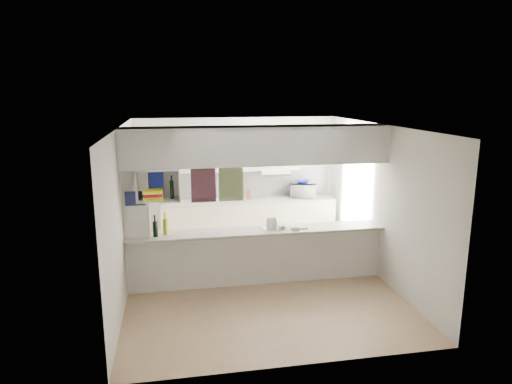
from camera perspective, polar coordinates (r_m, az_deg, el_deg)
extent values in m
plane|color=#A07B5D|center=(7.77, 0.21, -11.24)|extent=(4.80, 4.80, 0.00)
plane|color=white|center=(7.13, 0.23, 8.24)|extent=(4.80, 4.80, 0.00)
plane|color=silver|center=(9.66, -2.40, 1.58)|extent=(4.20, 0.00, 4.20)
plane|color=silver|center=(7.27, -16.29, -2.60)|extent=(0.00, 4.80, 4.80)
plane|color=silver|center=(7.99, 15.19, -1.18)|extent=(0.00, 4.80, 4.80)
cube|color=silver|center=(7.61, 0.21, -8.21)|extent=(4.20, 0.15, 0.88)
cube|color=#A9A295|center=(7.46, 0.22, -4.90)|extent=(4.20, 0.50, 0.04)
cube|color=white|center=(7.16, 0.23, 5.84)|extent=(4.20, 0.50, 0.60)
cube|color=silver|center=(7.25, -14.72, -2.54)|extent=(0.40, 0.18, 2.60)
cube|color=#191E4C|center=(7.10, -14.88, -0.79)|extent=(0.30, 0.01, 0.22)
cube|color=white|center=(7.16, -14.78, -2.58)|extent=(0.30, 0.01, 0.24)
cube|color=black|center=(7.37, -6.61, 1.07)|extent=(0.40, 0.02, 0.62)
cube|color=#155662|center=(7.41, -3.13, 1.20)|extent=(0.40, 0.02, 0.62)
cube|color=white|center=(7.08, -12.05, -0.98)|extent=(0.65, 0.35, 0.02)
cube|color=white|center=(6.99, -12.23, 2.80)|extent=(0.65, 0.35, 0.02)
cube|color=white|center=(7.19, -12.10, 1.15)|extent=(0.65, 0.02, 0.50)
cube|color=white|center=(7.05, -14.67, 0.80)|extent=(0.02, 0.35, 0.50)
cube|color=white|center=(7.03, -9.59, 1.00)|extent=(0.02, 0.35, 0.50)
cube|color=#F3F41B|center=(7.08, -12.71, -0.71)|extent=(0.30, 0.24, 0.05)
cube|color=#B01725|center=(7.07, -12.73, -0.32)|extent=(0.28, 0.22, 0.05)
cube|color=#F3F41B|center=(7.06, -12.75, 0.08)|extent=(0.30, 0.24, 0.05)
cube|color=navy|center=(7.16, -12.51, 1.08)|extent=(0.26, 0.02, 0.34)
cylinder|color=black|center=(7.05, -10.48, 0.29)|extent=(0.06, 0.06, 0.28)
cube|color=beige|center=(9.60, -0.92, -3.70)|extent=(3.60, 0.60, 0.90)
cube|color=#A9A295|center=(9.48, -0.93, -1.06)|extent=(3.60, 0.63, 0.03)
cube|color=silver|center=(9.69, -1.22, 1.14)|extent=(3.60, 0.03, 0.60)
cube|color=beige|center=(9.40, -2.29, 4.86)|extent=(2.62, 0.34, 0.72)
cube|color=white|center=(9.53, 2.27, 2.53)|extent=(0.60, 0.46, 0.12)
cube|color=silver|center=(9.31, 2.57, 2.07)|extent=(0.60, 0.02, 0.05)
imported|color=white|center=(9.74, 5.94, 0.22)|extent=(0.62, 0.51, 0.30)
imported|color=navy|center=(9.70, 5.88, 1.25)|extent=(0.26, 0.26, 0.06)
cube|color=silver|center=(7.54, 2.26, -4.50)|extent=(0.41, 0.33, 0.01)
cylinder|color=white|center=(7.48, 1.62, -3.85)|extent=(0.04, 0.18, 0.18)
cylinder|color=white|center=(7.50, 2.01, -3.81)|extent=(0.04, 0.18, 0.18)
cylinder|color=white|center=(7.52, 2.40, -3.77)|extent=(0.04, 0.18, 0.18)
imported|color=white|center=(7.44, 2.25, -4.23)|extent=(0.14, 0.14, 0.11)
cylinder|color=black|center=(7.25, -12.46, -4.56)|extent=(0.08, 0.08, 0.24)
cylinder|color=black|center=(7.20, -12.53, -3.23)|extent=(0.03, 0.03, 0.11)
cylinder|color=#9CA81C|center=(7.32, -11.27, -4.27)|extent=(0.08, 0.08, 0.26)
cylinder|color=#9CA81C|center=(7.27, -11.33, -2.89)|extent=(0.03, 0.03, 0.11)
cylinder|color=silver|center=(7.51, 3.25, -4.37)|extent=(0.14, 0.14, 0.07)
cube|color=silver|center=(7.46, 4.89, -4.54)|extent=(0.14, 0.10, 0.06)
cube|color=black|center=(7.54, 5.97, -4.58)|extent=(0.14, 0.07, 0.01)
cylinder|color=black|center=(9.46, -3.07, -0.59)|extent=(0.10, 0.10, 0.13)
cube|color=brown|center=(9.53, -0.96, -0.29)|extent=(0.11, 0.09, 0.19)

